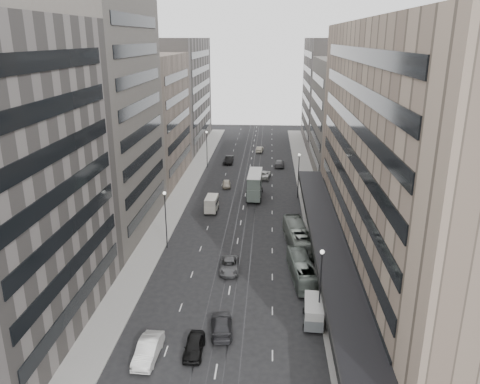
% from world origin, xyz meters
% --- Properties ---
extents(ground, '(220.00, 220.00, 0.00)m').
position_xyz_m(ground, '(0.00, 0.00, 0.00)').
color(ground, black).
rests_on(ground, ground).
extents(sidewalk_right, '(4.00, 125.00, 0.15)m').
position_xyz_m(sidewalk_right, '(12.00, 37.50, 0.07)').
color(sidewalk_right, gray).
rests_on(sidewalk_right, ground).
extents(sidewalk_left, '(4.00, 125.00, 0.15)m').
position_xyz_m(sidewalk_left, '(-12.00, 37.50, 0.07)').
color(sidewalk_left, gray).
rests_on(sidewalk_left, ground).
extents(department_store, '(19.20, 60.00, 30.00)m').
position_xyz_m(department_store, '(21.45, 8.00, 14.95)').
color(department_store, gray).
rests_on(department_store, ground).
extents(building_right_mid, '(15.00, 28.00, 24.00)m').
position_xyz_m(building_right_mid, '(21.50, 52.00, 12.00)').
color(building_right_mid, '#544F49').
rests_on(building_right_mid, ground).
extents(building_right_far, '(15.00, 32.00, 28.00)m').
position_xyz_m(building_right_far, '(21.50, 82.00, 14.00)').
color(building_right_far, slate).
rests_on(building_right_far, ground).
extents(building_left_b, '(15.00, 26.00, 34.00)m').
position_xyz_m(building_left_b, '(-21.50, 19.00, 17.00)').
color(building_left_b, '#544F49').
rests_on(building_left_b, ground).
extents(building_left_c, '(15.00, 28.00, 25.00)m').
position_xyz_m(building_left_c, '(-21.50, 46.00, 12.50)').
color(building_left_c, gray).
rests_on(building_left_c, ground).
extents(building_left_d, '(15.00, 38.00, 28.00)m').
position_xyz_m(building_left_d, '(-21.50, 79.00, 14.00)').
color(building_left_d, slate).
rests_on(building_left_d, ground).
extents(lamp_right_near, '(0.44, 0.44, 8.32)m').
position_xyz_m(lamp_right_near, '(9.70, -5.00, 5.20)').
color(lamp_right_near, '#262628').
rests_on(lamp_right_near, ground).
extents(lamp_right_far, '(0.44, 0.44, 8.32)m').
position_xyz_m(lamp_right_far, '(9.70, 35.00, 5.20)').
color(lamp_right_far, '#262628').
rests_on(lamp_right_far, ground).
extents(lamp_left_near, '(0.44, 0.44, 8.32)m').
position_xyz_m(lamp_left_near, '(-9.70, 12.00, 5.20)').
color(lamp_left_near, '#262628').
rests_on(lamp_left_near, ground).
extents(lamp_left_far, '(0.44, 0.44, 8.32)m').
position_xyz_m(lamp_left_far, '(-9.70, 55.00, 5.20)').
color(lamp_left_far, '#262628').
rests_on(lamp_left_far, ground).
extents(bus_near, '(3.29, 9.85, 2.69)m').
position_xyz_m(bus_near, '(8.50, 4.14, 1.35)').
color(bus_near, slate).
rests_on(bus_near, ground).
extents(bus_far, '(3.88, 11.52, 3.15)m').
position_xyz_m(bus_far, '(8.50, 13.47, 1.57)').
color(bus_far, gray).
rests_on(bus_far, ground).
extents(double_decker, '(2.80, 8.59, 4.67)m').
position_xyz_m(double_decker, '(1.78, 34.70, 2.52)').
color(double_decker, slate).
rests_on(double_decker, ground).
extents(vw_microbus, '(2.33, 4.67, 2.46)m').
position_xyz_m(vw_microbus, '(9.20, -4.89, 1.37)').
color(vw_microbus, slate).
rests_on(vw_microbus, ground).
extents(panel_van, '(2.19, 4.28, 2.66)m').
position_xyz_m(panel_van, '(-5.22, 26.65, 1.47)').
color(panel_van, silver).
rests_on(panel_van, ground).
extents(sedan_0, '(1.75, 4.33, 1.47)m').
position_xyz_m(sedan_0, '(-2.30, -10.56, 0.74)').
color(sedan_0, black).
rests_on(sedan_0, ground).
extents(sedan_1, '(2.01, 5.26, 1.71)m').
position_xyz_m(sedan_1, '(-6.39, -11.55, 0.86)').
color(sedan_1, silver).
rests_on(sedan_1, ground).
extents(sedan_2, '(2.63, 5.23, 1.42)m').
position_xyz_m(sedan_2, '(-0.45, 5.82, 0.71)').
color(sedan_2, '#505052').
rests_on(sedan_2, ground).
extents(sedan_3, '(2.71, 5.45, 1.52)m').
position_xyz_m(sedan_3, '(-0.09, -7.06, 0.76)').
color(sedan_3, '#2A2A2D').
rests_on(sedan_3, ground).
extents(sedan_4, '(1.92, 4.09, 1.35)m').
position_xyz_m(sedan_4, '(-3.97, 40.45, 0.68)').
color(sedan_4, '#BFB29E').
rests_on(sedan_4, ground).
extents(sedan_5, '(1.82, 5.02, 1.64)m').
position_xyz_m(sedan_5, '(-5.00, 58.94, 0.82)').
color(sedan_5, black).
rests_on(sedan_5, ground).
extents(sedan_6, '(3.10, 5.77, 1.54)m').
position_xyz_m(sedan_6, '(3.25, 47.33, 0.77)').
color(sedan_6, silver).
rests_on(sedan_6, ground).
extents(sedan_7, '(2.31, 5.32, 1.52)m').
position_xyz_m(sedan_7, '(6.63, 56.79, 0.76)').
color(sedan_7, '#58585B').
rests_on(sedan_7, ground).
extents(sedan_8, '(2.48, 5.17, 1.70)m').
position_xyz_m(sedan_8, '(-5.25, 59.02, 0.85)').
color(sedan_8, '#2A2B2D').
rests_on(sedan_8, ground).
extents(sedan_9, '(1.90, 4.48, 1.44)m').
position_xyz_m(sedan_9, '(1.85, 70.71, 0.72)').
color(sedan_9, '#ABA48E').
rests_on(sedan_9, ground).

